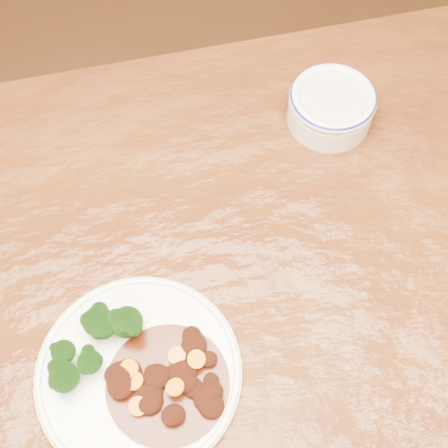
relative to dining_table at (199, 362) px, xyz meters
name	(u,v)px	position (x,y,z in m)	size (l,w,h in m)	color
dining_table	(199,362)	(0.00, 0.00, 0.00)	(1.59, 1.05, 0.75)	#512C0E
dinner_plate	(139,373)	(-0.07, -0.01, 0.09)	(0.23, 0.23, 0.01)	white
broccoli_florets	(94,342)	(-0.11, 0.03, 0.11)	(0.12, 0.08, 0.04)	#6C8F4A
mince_stew	(167,381)	(-0.05, -0.04, 0.10)	(0.14, 0.14, 0.03)	#401406
dip_bowl	(331,106)	(0.28, 0.25, 0.11)	(0.12, 0.12, 0.05)	white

